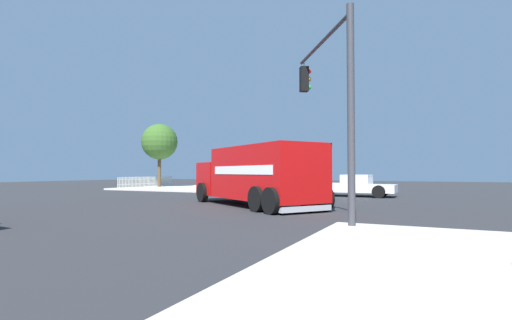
% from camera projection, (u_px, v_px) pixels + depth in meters
% --- Properties ---
extents(ground_plane, '(100.00, 100.00, 0.00)m').
position_uv_depth(ground_plane, '(241.00, 202.00, 19.35)').
color(ground_plane, '#2B2B2D').
extents(sidewalk_corner_near, '(10.29, 10.29, 0.14)m').
position_uv_depth(sidewalk_corner_near, '(188.00, 188.00, 34.91)').
color(sidewalk_corner_near, beige).
rests_on(sidewalk_corner_near, ground).
extents(delivery_truck, '(6.73, 8.19, 2.68)m').
position_uv_depth(delivery_truck, '(256.00, 175.00, 17.23)').
color(delivery_truck, red).
rests_on(delivery_truck, ground).
extents(traffic_light_primary, '(4.02, 2.83, 5.94)m').
position_uv_depth(traffic_light_primary, '(331.00, 90.00, 11.60)').
color(traffic_light_primary, '#38383D').
rests_on(traffic_light_primary, sidewalk_corner_far).
extents(pickup_white, '(2.31, 5.23, 1.38)m').
position_uv_depth(pickup_white, '(354.00, 185.00, 23.95)').
color(pickup_white, white).
rests_on(pickup_white, ground).
extents(pedestrian_near_corner, '(0.29, 0.52, 1.78)m').
position_uv_depth(pedestrian_near_corner, '(211.00, 176.00, 37.14)').
color(pedestrian_near_corner, '#4C4C51').
rests_on(pedestrian_near_corner, sidewalk_corner_near).
extents(picket_fence_run, '(7.66, 0.05, 0.95)m').
position_uv_depth(picket_fence_run, '(147.00, 181.00, 37.04)').
color(picket_fence_run, silver).
rests_on(picket_fence_run, sidewalk_corner_near).
extents(shade_tree_near, '(3.43, 3.43, 6.03)m').
position_uv_depth(shade_tree_near, '(160.00, 142.00, 36.21)').
color(shade_tree_near, brown).
rests_on(shade_tree_near, sidewalk_corner_near).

